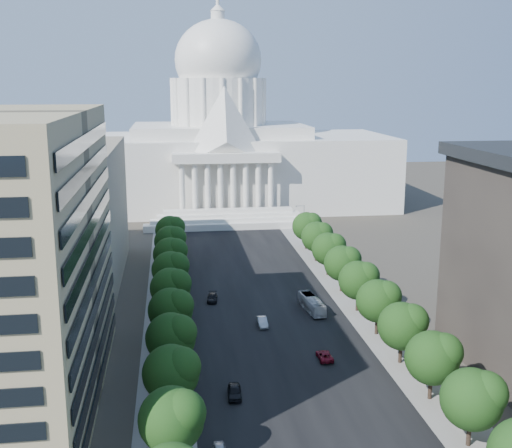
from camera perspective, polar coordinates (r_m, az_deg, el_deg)
name	(u,v)px	position (r m, az deg, el deg)	size (l,w,h in m)	color
road_asphalt	(254,286)	(140.91, -0.20, -5.52)	(30.00, 260.00, 0.01)	black
sidewalk_left	(166,290)	(139.87, -7.98, -5.79)	(8.00, 260.00, 0.02)	gray
sidewalk_right	(338,282)	(144.46, 7.33, -5.17)	(8.00, 260.00, 0.02)	gray
capitol	(219,150)	(229.64, -3.27, 6.58)	(120.00, 56.00, 73.00)	white
office_block_left_far	(31,216)	(148.94, -19.37, 0.71)	(38.00, 52.00, 30.00)	gray
tree_l_b	(174,418)	(76.33, -7.28, -16.72)	(7.79, 7.60, 9.97)	#33261C
tree_l_c	(173,371)	(87.02, -7.35, -12.87)	(7.79, 7.60, 9.97)	#33261C
tree_l_d	(173,336)	(98.00, -7.40, -9.88)	(7.79, 7.60, 9.97)	#33261C
tree_l_e	(172,309)	(109.20, -7.44, -7.49)	(7.79, 7.60, 9.97)	#33261C
tree_l_f	(172,287)	(120.56, -7.47, -5.55)	(7.79, 7.60, 9.97)	#33261C
tree_l_g	(172,269)	(132.02, -7.49, -3.95)	(7.79, 7.60, 9.97)	#33261C
tree_l_h	(172,253)	(143.58, -7.52, -2.60)	(7.79, 7.60, 9.97)	#33261C
tree_l_i	(171,240)	(155.20, -7.53, -1.46)	(7.79, 7.60, 9.97)	#33261C
tree_l_j	(171,229)	(166.88, -7.55, -0.47)	(7.79, 7.60, 9.97)	#33261C
tree_r_b	(475,398)	(84.20, 18.90, -14.40)	(7.79, 7.60, 9.97)	#33261C
tree_r_c	(435,356)	(93.99, 15.63, -11.27)	(7.79, 7.60, 9.97)	#33261C
tree_r_d	(404,325)	(104.24, 13.04, -8.71)	(7.79, 7.60, 9.97)	#33261C
tree_r_e	(380,300)	(114.83, 10.95, -6.61)	(7.79, 7.60, 9.97)	#33261C
tree_r_f	(360,279)	(125.68, 9.23, -4.86)	(7.79, 7.60, 9.97)	#33261C
tree_r_g	(344,262)	(136.72, 7.79, -3.38)	(7.79, 7.60, 9.97)	#33261C
tree_r_h	(330,248)	(147.91, 6.57, -2.13)	(7.79, 7.60, 9.97)	#33261C
tree_r_i	(318,236)	(159.22, 5.53, -1.05)	(7.79, 7.60, 9.97)	#33261C
tree_r_j	(308,225)	(170.62, 4.63, -0.12)	(7.79, 7.60, 9.97)	#33261C
streetlight_b	(448,362)	(94.17, 16.70, -11.71)	(2.61, 0.44, 9.00)	gray
streetlight_c	(388,302)	(115.71, 11.65, -6.82)	(2.61, 0.44, 9.00)	gray
streetlight_d	(349,263)	(138.41, 8.28, -3.47)	(2.61, 0.44, 9.00)	gray
streetlight_e	(322,236)	(161.79, 5.89, -1.07)	(2.61, 0.44, 9.00)	gray
streetlight_f	(302,216)	(185.60, 4.11, 0.72)	(2.61, 0.44, 9.00)	gray
car_dark_a	(235,392)	(93.67, -1.92, -14.68)	(1.91, 4.76, 1.62)	black
car_silver	(262,322)	(118.38, 0.56, -8.71)	(1.64, 4.70, 1.55)	#A4A7AC
car_red	(324,356)	(105.59, 6.11, -11.57)	(2.17, 4.72, 1.31)	maroon
car_dark_b	(212,298)	(131.41, -3.91, -6.58)	(2.00, 4.93, 1.43)	black
city_bus	(312,304)	(126.00, 4.98, -7.09)	(2.43, 10.40, 2.90)	silver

